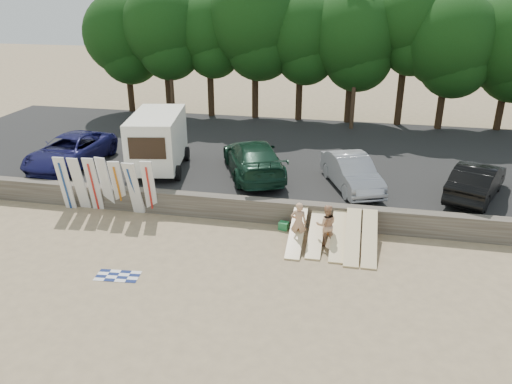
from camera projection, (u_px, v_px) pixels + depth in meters
The scene contains 28 objects.
ground at pixel (283, 259), 18.24m from camera, with size 120.00×120.00×0.00m, color tan.
seawall at pixel (294, 213), 20.76m from camera, with size 44.00×0.50×1.00m, color #6B6356.
parking_lot at pixel (311, 159), 27.59m from camera, with size 44.00×14.50×0.70m, color #282828.
treeline at pixel (337, 31), 31.37m from camera, with size 33.35×6.53×9.59m.
utility_poles at pixel (357, 53), 30.22m from camera, with size 25.80×0.26×9.00m.
box_trailer at pixel (157, 139), 24.36m from camera, with size 3.17×4.76×2.83m.
car_0 at pixel (70, 151), 25.29m from camera, with size 2.56×5.56×1.54m, color #15154A.
car_1 at pixel (253, 158), 23.99m from camera, with size 2.37×5.83×1.69m, color #113121.
car_2 at pixel (352, 172), 22.51m from camera, with size 1.58×4.54×1.50m, color #97979C.
car_3 at pixel (476, 181), 21.49m from camera, with size 1.62×4.65×1.53m, color black.
surfboard_upright_0 at pixel (65, 183), 21.71m from camera, with size 0.50×0.06×2.60m, color white.
surfboard_upright_1 at pixel (79, 184), 21.70m from camera, with size 0.50×0.06×2.60m, color white.
surfboard_upright_2 at pixel (93, 184), 21.61m from camera, with size 0.50×0.06×2.60m, color white.
surfboard_upright_3 at pixel (106, 184), 21.63m from camera, with size 0.50×0.06×2.60m, color white.
surfboard_upright_4 at pixel (118, 186), 21.49m from camera, with size 0.50×0.06×2.60m, color white.
surfboard_upright_5 at pixel (134, 189), 21.18m from camera, with size 0.50×0.06×2.60m, color white.
surfboard_upright_6 at pixel (134, 188), 21.23m from camera, with size 0.50×0.06×2.60m, color white.
surfboard_upright_7 at pixel (149, 188), 21.23m from camera, with size 0.50×0.06×2.60m, color white.
surfboard_low_0 at pixel (297, 231), 19.28m from camera, with size 0.56×3.00×0.07m, color beige.
surfboard_low_1 at pixel (316, 232), 19.32m from camera, with size 0.56×3.00×0.07m, color beige.
surfboard_low_2 at pixel (339, 234), 19.07m from camera, with size 0.56×3.00×0.07m, color beige.
surfboard_low_3 at pixel (353, 236), 18.76m from camera, with size 0.56×3.00×0.07m, color beige.
surfboard_low_4 at pixel (370, 238), 18.65m from camera, with size 0.56×3.00×0.07m, color beige.
beachgoer_a at pixel (299, 223), 19.16m from camera, with size 0.61×0.40×1.68m, color tan.
beachgoer_b at pixel (326, 225), 19.00m from camera, with size 0.80×0.62×1.64m, color tan.
cooler at pixel (284, 226), 20.41m from camera, with size 0.38×0.30×0.32m, color #238345.
gear_bag at pixel (327, 231), 20.10m from camera, with size 0.30×0.25×0.22m, color orange.
beach_towel at pixel (118, 276), 17.21m from camera, with size 1.50×1.50×0.00m, color white.
Camera 1 is at (2.20, -15.73, 9.35)m, focal length 35.00 mm.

